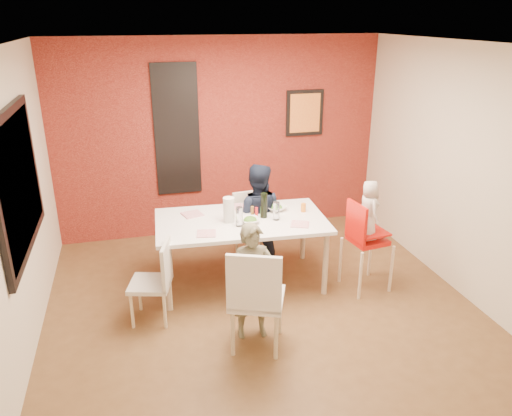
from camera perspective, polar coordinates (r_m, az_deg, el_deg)
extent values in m
plane|color=brown|center=(5.45, 0.80, -11.48)|extent=(4.50, 4.50, 0.00)
cube|color=white|center=(4.59, 0.98, 18.19)|extent=(4.50, 4.50, 0.02)
cube|color=beige|center=(6.96, -4.05, 7.97)|extent=(4.50, 0.02, 2.70)
cube|color=beige|center=(2.95, 12.72, -12.06)|extent=(4.50, 0.02, 2.70)
cube|color=beige|center=(4.81, -25.94, -0.36)|extent=(0.02, 4.50, 2.70)
cube|color=beige|center=(5.84, 22.76, 3.71)|extent=(0.02, 4.50, 2.70)
cube|color=maroon|center=(6.94, -4.01, 7.93)|extent=(4.50, 0.02, 2.70)
cube|color=black|center=(4.93, -25.58, 2.67)|extent=(0.05, 1.70, 1.30)
cube|color=black|center=(4.92, -25.41, 2.69)|extent=(0.02, 1.55, 1.15)
cube|color=#B4BCC5|center=(6.82, -9.04, 8.76)|extent=(0.55, 0.03, 1.70)
cube|color=black|center=(6.81, -9.04, 8.75)|extent=(0.60, 0.03, 1.76)
cube|color=black|center=(7.17, 5.58, 10.76)|extent=(0.54, 0.03, 0.64)
cube|color=#F69A36|center=(7.16, 5.63, 10.74)|extent=(0.44, 0.01, 0.54)
cube|color=white|center=(5.62, -1.70, -1.52)|extent=(1.96, 1.16, 0.04)
cylinder|color=tan|center=(5.33, -10.16, -7.95)|extent=(0.06, 0.06, 0.75)
cylinder|color=tan|center=(6.12, -10.39, -3.94)|extent=(0.06, 0.06, 0.75)
cylinder|color=tan|center=(5.59, 7.95, -6.32)|extent=(0.06, 0.06, 0.75)
cylinder|color=tan|center=(6.35, 5.41, -2.70)|extent=(0.06, 0.06, 0.75)
cube|color=silver|center=(4.68, 0.12, -10.32)|extent=(0.63, 0.63, 0.06)
cube|color=silver|center=(4.35, -0.25, -8.74)|extent=(0.47, 0.22, 0.55)
cylinder|color=#C0B08F|center=(4.97, 2.74, -11.81)|extent=(0.04, 0.04, 0.48)
cylinder|color=#C0B08F|center=(4.64, 2.31, -14.46)|extent=(0.04, 0.04, 0.48)
cylinder|color=#C0B08F|center=(5.01, -1.88, -11.49)|extent=(0.04, 0.04, 0.48)
cylinder|color=#C0B08F|center=(4.68, -2.68, -14.09)|extent=(0.04, 0.04, 0.48)
cube|color=white|center=(6.24, -0.26, -2.64)|extent=(0.46, 0.46, 0.05)
cube|color=white|center=(6.31, -0.89, -0.07)|extent=(0.41, 0.09, 0.47)
cylinder|color=#C4B092|center=(6.13, -1.14, -5.32)|extent=(0.03, 0.03, 0.40)
cylinder|color=#C4B092|center=(6.42, -2.21, -4.08)|extent=(0.03, 0.03, 0.40)
cylinder|color=#C4B092|center=(6.25, 1.75, -4.81)|extent=(0.03, 0.03, 0.40)
cylinder|color=#C4B092|center=(6.53, 0.57, -3.61)|extent=(0.03, 0.03, 0.40)
cube|color=silver|center=(5.20, -12.00, -8.48)|extent=(0.49, 0.49, 0.05)
cube|color=silver|center=(5.05, -10.17, -6.31)|extent=(0.14, 0.40, 0.45)
cylinder|color=beige|center=(5.48, -13.16, -9.50)|extent=(0.03, 0.03, 0.39)
cylinder|color=beige|center=(5.41, -9.74, -9.65)|extent=(0.03, 0.03, 0.39)
cylinder|color=beige|center=(5.21, -14.00, -11.33)|extent=(0.03, 0.03, 0.39)
cylinder|color=beige|center=(5.13, -10.39, -11.51)|extent=(0.03, 0.03, 0.39)
cube|color=red|center=(5.72, 12.65, -3.56)|extent=(0.42, 0.42, 0.05)
cube|color=red|center=(5.53, 11.38, -1.59)|extent=(0.08, 0.37, 0.43)
cube|color=red|center=(5.68, 12.73, -2.63)|extent=(0.42, 0.42, 0.02)
cylinder|color=beige|center=(5.83, 15.22, -6.75)|extent=(0.03, 0.03, 0.57)
cylinder|color=beige|center=(5.60, 11.85, -7.61)|extent=(0.03, 0.03, 0.57)
cylinder|color=beige|center=(6.11, 12.91, -5.14)|extent=(0.03, 0.03, 0.57)
cylinder|color=beige|center=(5.90, 9.63, -5.88)|extent=(0.03, 0.03, 0.57)
imported|color=brown|center=(4.77, -0.36, -8.43)|extent=(0.44, 0.29, 1.17)
imported|color=black|center=(6.00, 0.11, -1.08)|extent=(0.78, 0.69, 1.33)
imported|color=beige|center=(5.57, 12.76, -0.22)|extent=(0.22, 0.33, 0.67)
cube|color=silver|center=(5.27, -5.70, -2.91)|extent=(0.23, 0.23, 0.01)
cube|color=white|center=(5.96, -1.63, 0.14)|extent=(0.26, 0.26, 0.01)
cube|color=white|center=(5.49, 5.05, -1.85)|extent=(0.26, 0.26, 0.01)
cube|color=silver|center=(5.78, -7.29, -0.72)|extent=(0.26, 0.26, 0.01)
imported|color=white|center=(5.52, -0.67, -1.43)|extent=(0.21, 0.21, 0.05)
imported|color=white|center=(5.86, 2.29, 0.01)|extent=(0.31, 0.31, 0.06)
cylinder|color=black|center=(5.61, 0.91, 0.29)|extent=(0.08, 0.08, 0.29)
cylinder|color=white|center=(5.40, -1.93, -0.99)|extent=(0.08, 0.08, 0.22)
cylinder|color=white|center=(5.57, 2.34, -0.35)|extent=(0.07, 0.07, 0.21)
cylinder|color=silver|center=(5.51, -3.12, -0.21)|extent=(0.13, 0.13, 0.28)
cylinder|color=red|center=(5.61, 0.04, -0.59)|extent=(0.03, 0.03, 0.13)
cylinder|color=#307727|center=(5.65, 0.65, -0.46)|extent=(0.03, 0.03, 0.13)
cylinder|color=brown|center=(5.62, -0.42, -0.49)|extent=(0.04, 0.04, 0.14)
cylinder|color=orange|center=(5.84, 5.44, 0.06)|extent=(0.06, 0.06, 0.10)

